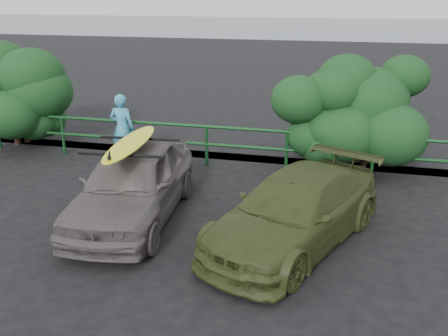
# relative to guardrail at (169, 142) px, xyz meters

# --- Properties ---
(ground) EXTENTS (80.00, 80.00, 0.00)m
(ground) POSITION_rel_guardrail_xyz_m (0.00, -5.00, -0.52)
(ground) COLOR black
(ocean) EXTENTS (200.00, 200.00, 0.00)m
(ocean) POSITION_rel_guardrail_xyz_m (0.00, 55.00, -0.52)
(ocean) COLOR slate
(ocean) RESTS_ON ground
(guardrail) EXTENTS (14.00, 0.08, 1.04)m
(guardrail) POSITION_rel_guardrail_xyz_m (0.00, 0.00, 0.00)
(guardrail) COLOR #12401A
(guardrail) RESTS_ON ground
(shrub_left) EXTENTS (3.20, 2.40, 2.59)m
(shrub_left) POSITION_rel_guardrail_xyz_m (-4.80, 0.40, 0.77)
(shrub_left) COLOR #18421B
(shrub_left) RESTS_ON ground
(shrub_right) EXTENTS (3.20, 2.40, 2.51)m
(shrub_right) POSITION_rel_guardrail_xyz_m (5.00, 0.50, 0.74)
(shrub_right) COLOR #18421B
(shrub_right) RESTS_ON ground
(sedan) EXTENTS (2.02, 4.28, 1.41)m
(sedan) POSITION_rel_guardrail_xyz_m (0.49, -3.32, 0.19)
(sedan) COLOR #5E5554
(sedan) RESTS_ON ground
(olive_vehicle) EXTENTS (3.24, 4.53, 1.22)m
(olive_vehicle) POSITION_rel_guardrail_xyz_m (3.60, -3.61, 0.09)
(olive_vehicle) COLOR #3B441E
(olive_vehicle) RESTS_ON ground
(man) EXTENTS (0.64, 0.43, 1.75)m
(man) POSITION_rel_guardrail_xyz_m (-1.15, -0.22, 0.36)
(man) COLOR #3F9EBD
(man) RESTS_ON ground
(roof_rack) EXTENTS (1.67, 1.24, 0.05)m
(roof_rack) POSITION_rel_guardrail_xyz_m (0.49, -3.32, 0.92)
(roof_rack) COLOR black
(roof_rack) RESTS_ON sedan
(surfboard) EXTENTS (0.74, 2.54, 0.07)m
(surfboard) POSITION_rel_guardrail_xyz_m (0.49, -3.32, 0.98)
(surfboard) COLOR yellow
(surfboard) RESTS_ON roof_rack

